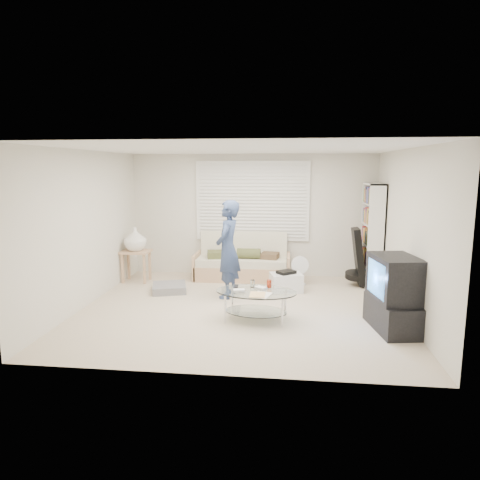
# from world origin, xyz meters

# --- Properties ---
(ground) EXTENTS (5.00, 5.00, 0.00)m
(ground) POSITION_xyz_m (0.00, 0.00, 0.00)
(ground) COLOR #B8A58F
(ground) RESTS_ON ground
(room_shell) EXTENTS (5.02, 4.52, 2.51)m
(room_shell) POSITION_xyz_m (0.00, 0.48, 1.63)
(room_shell) COLOR silver
(room_shell) RESTS_ON ground
(window_blinds) EXTENTS (2.32, 0.08, 1.62)m
(window_blinds) POSITION_xyz_m (0.00, 2.20, 1.55)
(window_blinds) COLOR silver
(window_blinds) RESTS_ON ground
(futon_sofa) EXTENTS (1.91, 0.77, 0.93)m
(futon_sofa) POSITION_xyz_m (-0.16, 1.87, 0.31)
(futon_sofa) COLOR tan
(futon_sofa) RESTS_ON ground
(grey_floor_pillow) EXTENTS (0.73, 0.73, 0.13)m
(grey_floor_pillow) POSITION_xyz_m (-1.39, 0.81, 0.07)
(grey_floor_pillow) COLOR slate
(grey_floor_pillow) RESTS_ON ground
(side_table) EXTENTS (0.55, 0.44, 1.08)m
(side_table) POSITION_xyz_m (-2.22, 1.42, 0.80)
(side_table) COLOR tan
(side_table) RESTS_ON ground
(bookshelf) EXTENTS (0.31, 0.82, 1.94)m
(bookshelf) POSITION_xyz_m (2.32, 1.74, 0.97)
(bookshelf) COLOR white
(bookshelf) RESTS_ON ground
(guitar_case) EXTENTS (0.39, 0.40, 1.09)m
(guitar_case) POSITION_xyz_m (2.06, 1.57, 0.48)
(guitar_case) COLOR black
(guitar_case) RESTS_ON ground
(floor_fan) EXTENTS (0.35, 0.23, 0.57)m
(floor_fan) POSITION_xyz_m (0.98, 1.53, 0.33)
(floor_fan) COLOR white
(floor_fan) RESTS_ON ground
(storage_bin) EXTENTS (0.63, 0.52, 0.39)m
(storage_bin) POSITION_xyz_m (0.72, 1.05, 0.18)
(storage_bin) COLOR white
(storage_bin) RESTS_ON ground
(tv_unit) EXTENTS (0.66, 1.02, 1.04)m
(tv_unit) POSITION_xyz_m (2.20, -0.65, 0.50)
(tv_unit) COLOR black
(tv_unit) RESTS_ON ground
(coffee_table) EXTENTS (1.25, 0.85, 0.56)m
(coffee_table) POSITION_xyz_m (0.29, -0.48, 0.35)
(coffee_table) COLOR silver
(coffee_table) RESTS_ON ground
(standing_person) EXTENTS (0.50, 0.67, 1.68)m
(standing_person) POSITION_xyz_m (-0.28, 0.61, 0.84)
(standing_person) COLOR #2D4966
(standing_person) RESTS_ON ground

